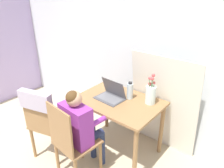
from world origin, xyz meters
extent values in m
cube|color=silver|center=(0.00, 2.23, 1.25)|extent=(6.40, 0.05, 2.50)
cube|color=olive|center=(0.21, 1.69, 0.71)|extent=(0.98, 0.69, 0.03)
cylinder|color=olive|center=(-0.23, 1.40, 0.35)|extent=(0.05, 0.05, 0.70)
cylinder|color=olive|center=(0.65, 1.40, 0.35)|extent=(0.05, 0.05, 0.70)
cylinder|color=olive|center=(-0.23, 1.98, 0.35)|extent=(0.05, 0.05, 0.70)
cylinder|color=olive|center=(0.65, 1.98, 0.35)|extent=(0.05, 0.05, 0.70)
cube|color=olive|center=(0.11, 1.10, 0.44)|extent=(0.44, 0.44, 0.02)
cube|color=olive|center=(0.09, 0.91, 0.70)|extent=(0.38, 0.05, 0.49)
cylinder|color=olive|center=(0.29, 1.26, 0.21)|extent=(0.04, 0.04, 0.43)
cylinder|color=olive|center=(-0.05, 1.29, 0.21)|extent=(0.04, 0.04, 0.43)
cylinder|color=olive|center=(-0.08, 0.95, 0.21)|extent=(0.04, 0.04, 0.43)
cube|color=olive|center=(-0.40, 1.14, 0.44)|extent=(0.49, 0.49, 0.02)
cube|color=olive|center=(-0.34, 0.95, 0.70)|extent=(0.37, 0.12, 0.49)
cylinder|color=olive|center=(-0.28, 1.35, 0.21)|extent=(0.04, 0.04, 0.43)
cylinder|color=olive|center=(-0.60, 1.26, 0.21)|extent=(0.04, 0.04, 0.43)
cylinder|color=olive|center=(-0.19, 1.02, 0.21)|extent=(0.04, 0.04, 0.43)
cylinder|color=olive|center=(-0.51, 0.93, 0.21)|extent=(0.04, 0.04, 0.43)
cube|color=#ADA3B7|center=(-0.34, 0.95, 0.85)|extent=(0.40, 0.18, 0.20)
cube|color=purple|center=(0.11, 1.10, 0.67)|extent=(0.37, 0.21, 0.44)
sphere|color=tan|center=(0.11, 1.10, 0.97)|extent=(0.16, 0.16, 0.16)
sphere|color=#4C3319|center=(0.11, 1.09, 0.99)|extent=(0.14, 0.14, 0.14)
cylinder|color=navy|center=(0.20, 1.23, 0.46)|extent=(0.12, 0.29, 0.09)
cylinder|color=navy|center=(0.04, 1.25, 0.46)|extent=(0.12, 0.29, 0.09)
cylinder|color=navy|center=(0.21, 1.37, 0.22)|extent=(0.08, 0.08, 0.45)
cylinder|color=navy|center=(0.05, 1.39, 0.22)|extent=(0.08, 0.08, 0.45)
cylinder|color=purple|center=(0.28, 1.30, 0.69)|extent=(0.08, 0.24, 0.06)
cylinder|color=purple|center=(-0.02, 1.33, 0.69)|extent=(0.08, 0.24, 0.06)
cube|color=#4C4C51|center=(0.10, 1.65, 0.73)|extent=(0.34, 0.25, 0.01)
cube|color=slate|center=(0.10, 1.65, 0.74)|extent=(0.30, 0.18, 0.00)
cube|color=#4C4C51|center=(0.11, 1.72, 0.85)|extent=(0.33, 0.10, 0.22)
cube|color=#19284C|center=(0.11, 1.73, 0.85)|extent=(0.30, 0.08, 0.19)
cylinder|color=silver|center=(0.52, 1.87, 0.83)|extent=(0.12, 0.12, 0.21)
cylinder|color=#3D7A38|center=(0.55, 1.88, 0.88)|extent=(0.01, 0.01, 0.22)
sphere|color=#CC4C4C|center=(0.55, 1.88, 0.99)|extent=(0.03, 0.03, 0.03)
cylinder|color=#3D7A38|center=(0.52, 1.90, 0.92)|extent=(0.01, 0.01, 0.30)
sphere|color=#CC4C4C|center=(0.52, 1.90, 1.06)|extent=(0.04, 0.04, 0.04)
cylinder|color=#3D7A38|center=(0.50, 1.88, 0.86)|extent=(0.01, 0.01, 0.19)
sphere|color=#CC4C4C|center=(0.50, 1.88, 0.96)|extent=(0.04, 0.04, 0.04)
cylinder|color=#3D7A38|center=(0.51, 1.85, 0.90)|extent=(0.01, 0.01, 0.27)
sphere|color=#CC4C4C|center=(0.51, 1.85, 1.04)|extent=(0.03, 0.03, 0.03)
cylinder|color=#3D7A38|center=(0.54, 1.85, 0.91)|extent=(0.01, 0.01, 0.28)
sphere|color=#CC4C4C|center=(0.54, 1.85, 1.05)|extent=(0.04, 0.04, 0.04)
cylinder|color=silver|center=(0.28, 1.82, 0.82)|extent=(0.08, 0.08, 0.19)
cylinder|color=#262628|center=(0.28, 1.82, 0.93)|extent=(0.05, 0.05, 0.02)
cube|color=silver|center=(0.60, 2.08, 0.63)|extent=(0.85, 0.19, 1.27)
camera|label=1|loc=(1.55, -0.11, 1.99)|focal=35.00mm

